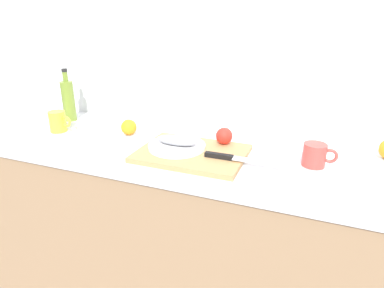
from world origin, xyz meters
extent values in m
cube|color=white|center=(0.00, 0.33, 1.25)|extent=(3.20, 0.05, 2.50)
cube|color=#9E7A56|center=(0.00, 0.00, 0.43)|extent=(2.00, 0.58, 0.86)
cube|color=silver|center=(0.00, 0.00, 0.88)|extent=(2.00, 0.60, 0.04)
cube|color=tan|center=(0.04, -0.07, 0.91)|extent=(0.42, 0.32, 0.02)
cylinder|color=white|center=(-0.03, -0.06, 0.93)|extent=(0.23, 0.23, 0.01)
ellipsoid|color=gray|center=(-0.03, -0.06, 0.95)|extent=(0.18, 0.08, 0.04)
cube|color=silver|center=(0.31, -0.10, 0.93)|extent=(0.18, 0.04, 0.00)
cube|color=black|center=(0.16, -0.10, 0.93)|extent=(0.11, 0.02, 0.02)
sphere|color=red|center=(0.14, 0.05, 0.96)|extent=(0.07, 0.07, 0.07)
cylinder|color=olive|center=(-0.74, 0.14, 1.00)|extent=(0.06, 0.06, 0.21)
cylinder|color=olive|center=(-0.74, 0.14, 1.13)|extent=(0.03, 0.03, 0.05)
cylinder|color=black|center=(-0.74, 0.14, 1.16)|extent=(0.03, 0.03, 0.02)
cylinder|color=#CC3F38|center=(0.50, 0.01, 0.94)|extent=(0.08, 0.08, 0.09)
torus|color=#CC3F38|center=(0.56, 0.01, 0.95)|extent=(0.06, 0.01, 0.06)
cylinder|color=yellow|center=(-0.67, -0.03, 0.95)|extent=(0.08, 0.08, 0.10)
torus|color=yellow|center=(-0.62, -0.03, 0.95)|extent=(0.06, 0.01, 0.06)
sphere|color=orange|center=(-0.32, 0.05, 0.94)|extent=(0.07, 0.07, 0.07)
camera|label=1|loc=(0.49, -1.22, 1.43)|focal=31.12mm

